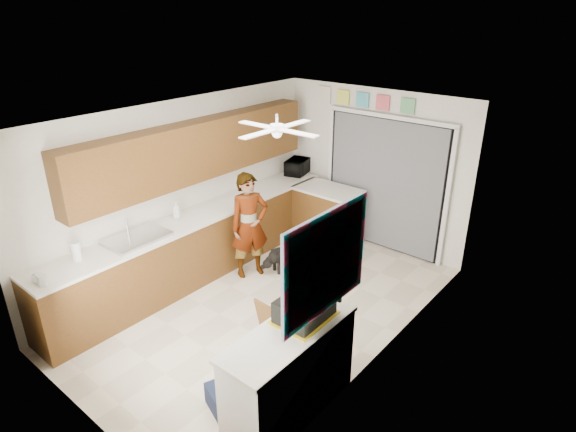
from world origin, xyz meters
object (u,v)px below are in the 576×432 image
Objects in this scene: suitcase at (304,308)px; microwave at (297,167)px; paper_towel_roll at (76,251)px; soap_bottle at (176,209)px; cup at (38,278)px; navy_crate at (227,399)px; dog at (284,258)px; man at (250,226)px.

microwave is at bearing 128.55° from suitcase.
microwave is at bearing 89.35° from paper_towel_roll.
soap_bottle is 0.52× the size of suitcase.
microwave reaches higher than cup.
navy_crate is (2.10, 0.68, -0.87)m from cup.
microwave is 4.50m from navy_crate.
soap_bottle is at bearing -112.93° from dog.
soap_bottle is 0.68× the size of navy_crate.
microwave is 4.50m from cup.
soap_bottle reaches higher than dog.
microwave is 1.20× the size of navy_crate.
soap_bottle is 2.00m from cup.
soap_bottle is 1.72m from dog.
dog is at bearing 118.32° from navy_crate.
navy_crate is at bearing 17.92° from cup.
man is (-1.61, 2.02, 0.65)m from navy_crate.
suitcase is 1.21m from navy_crate.
cup is 0.52× the size of paper_towel_roll.
cup is 0.31× the size of navy_crate.
navy_crate is at bearing -29.72° from soap_bottle.
paper_towel_roll is at bearing -90.79° from dog.
navy_crate is at bearing -127.60° from suitcase.
suitcase is at bearing -156.40° from microwave.
microwave is 1.75× the size of soap_bottle.
suitcase is at bearing -99.92° from man.
dog is at bearing 70.06° from paper_towel_roll.
microwave reaches higher than dog.
cup is 0.23× the size of dog.
paper_towel_roll is at bearing -171.54° from man.
soap_bottle reaches higher than microwave.
microwave reaches higher than paper_towel_roll.
dog is at bearing -163.82° from microwave.
microwave reaches higher than navy_crate.
dog is at bearing -15.11° from man.
soap_bottle is at bearing 95.32° from cup.
dog is (-1.75, 1.79, -0.85)m from suitcase.
suitcase reaches higher than dog.
suitcase is at bearing 53.39° from navy_crate.
navy_crate is (2.29, -1.31, -0.95)m from soap_bottle.
soap_bottle is at bearing 161.70° from microwave.
cup is 0.53m from paper_towel_roll.
suitcase is (2.75, -0.69, -0.02)m from soap_bottle.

